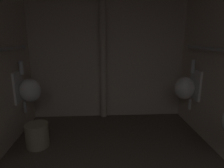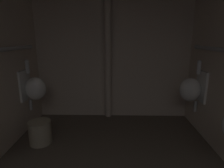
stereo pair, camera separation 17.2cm
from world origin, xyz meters
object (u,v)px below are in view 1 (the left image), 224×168
(urinal_left_far, at_px, (29,90))
(waste_bin, at_px, (37,135))
(standpipe_back_wall, at_px, (103,49))
(urinal_right_far, at_px, (186,87))

(urinal_left_far, xyz_separation_m, waste_bin, (0.20, -0.39, -0.50))
(standpipe_back_wall, bearing_deg, urinal_left_far, -156.25)
(urinal_right_far, height_order, standpipe_back_wall, standpipe_back_wall)
(urinal_right_far, distance_m, waste_bin, 2.17)
(waste_bin, bearing_deg, urinal_right_far, 10.43)
(urinal_left_far, relative_size, standpipe_back_wall, 0.32)
(urinal_right_far, xyz_separation_m, waste_bin, (-2.08, -0.38, -0.50))
(waste_bin, bearing_deg, standpipe_back_wall, 44.83)
(urinal_left_far, bearing_deg, waste_bin, -63.21)
(urinal_right_far, bearing_deg, urinal_left_far, 179.79)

